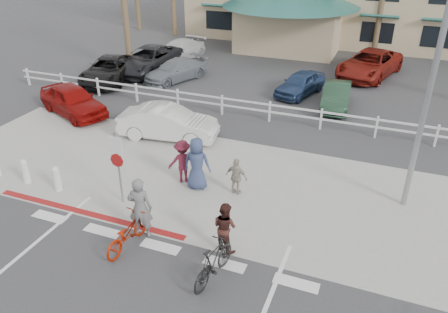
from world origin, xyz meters
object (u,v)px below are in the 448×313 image
at_px(sign_post, 118,164).
at_px(bike_black, 214,262).
at_px(bike_red, 127,233).
at_px(car_white_sedan, 168,123).
at_px(car_red_compact, 73,100).

distance_m(sign_post, bike_black, 4.85).
height_order(bike_red, car_white_sedan, car_white_sedan).
xyz_separation_m(sign_post, bike_red, (1.42, -1.91, -0.96)).
xyz_separation_m(sign_post, bike_black, (4.22, -2.20, -0.90)).
height_order(sign_post, car_red_compact, sign_post).
height_order(bike_black, car_red_compact, car_red_compact).
bearing_deg(sign_post, bike_red, -53.31).
distance_m(sign_post, car_white_sedan, 5.16).
relative_size(bike_red, car_white_sedan, 0.44).
bearing_deg(bike_red, car_red_compact, -39.91).
bearing_deg(sign_post, car_white_sedan, 100.21).
bearing_deg(car_red_compact, sign_post, -108.18).
xyz_separation_m(bike_black, car_red_compact, (-10.70, 7.92, 0.17)).
xyz_separation_m(sign_post, car_white_sedan, (-0.90, 5.02, -0.74)).
bearing_deg(car_white_sedan, bike_black, -152.73).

